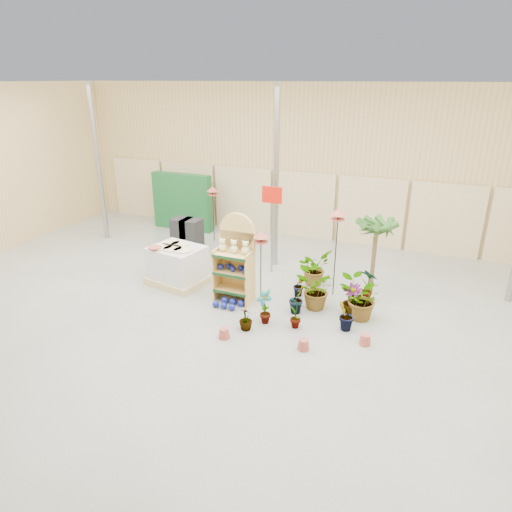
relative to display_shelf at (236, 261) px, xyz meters
The scene contains 24 objects.
room 1.39m from the display_shelf, 76.43° to the right, with size 15.20×12.10×4.70m.
display_shelf is the anchor object (origin of this frame).
teddy_bears 0.36m from the display_shelf, 77.43° to the right, with size 0.72×0.18×0.30m.
gazing_balls_shelf 0.17m from the display_shelf, 90.00° to the right, with size 0.72×0.24×0.14m.
gazing_balls_floor 0.94m from the display_shelf, 87.11° to the right, with size 0.63×0.39×0.15m.
pallet_stack 1.68m from the display_shelf, behind, with size 1.45×1.28×0.95m.
charcoal_planters 3.17m from the display_shelf, 140.60° to the left, with size 0.80×0.50×1.00m.
trellis_stock 5.35m from the display_shelf, 133.70° to the left, with size 2.00×0.30×1.80m, color #144E21.
offer_sign 1.80m from the display_shelf, 83.05° to the left, with size 0.50×0.08×2.20m.
bird_table_front 0.84m from the display_shelf, ahead, with size 0.34×0.34×1.63m.
bird_table_right 2.40m from the display_shelf, 26.82° to the left, with size 0.34×0.34×2.02m.
bird_table_back 3.95m from the display_shelf, 124.92° to the left, with size 0.34×0.34×1.67m.
palm 3.18m from the display_shelf, 29.15° to the left, with size 0.70×0.70×1.83m.
potted_plant_0 1.38m from the display_shelf, 38.72° to the right, with size 0.37×0.25×0.71m, color #244F19.
potted_plant_1 1.57m from the display_shelf, ahead, with size 0.36×0.29×0.66m, color #244F19.
potted_plant_2 1.79m from the display_shelf, ahead, with size 0.79×0.69×0.88m, color #244F19.
potted_plant_3 2.60m from the display_shelf, ahead, with size 0.41×0.41×0.72m, color #244F19.
potted_plant_4 2.94m from the display_shelf, 20.34° to the left, with size 0.40×0.27×0.75m, color #244F19.
potted_plant_5 1.55m from the display_shelf, 26.45° to the left, with size 0.29×0.24×0.53m, color #244F19.
potted_plant_6 2.01m from the display_shelf, 44.81° to the left, with size 0.76×0.66×0.84m, color #244F19.
potted_plant_7 1.55m from the display_shelf, 57.59° to the right, with size 0.26×0.26×0.47m, color #244F19.
potted_plant_8 1.88m from the display_shelf, 24.35° to the right, with size 0.36×0.24×0.68m, color #244F19.
potted_plant_9 2.65m from the display_shelf, 10.74° to the right, with size 0.35×0.28×0.64m, color #244F19.
potted_plant_10 2.74m from the display_shelf, ahead, with size 0.82×0.71×0.91m, color #244F19.
Camera 1 is at (3.84, -6.96, 4.60)m, focal length 32.00 mm.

